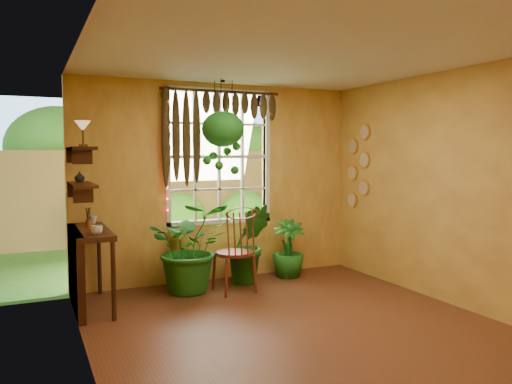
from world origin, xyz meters
TOP-DOWN VIEW (x-y plane):
  - floor at (0.00, 0.00)m, footprint 4.50×4.50m
  - ceiling at (0.00, 0.00)m, footprint 4.50×4.50m
  - wall_back at (0.00, 2.25)m, footprint 4.00×0.00m
  - wall_left at (-2.00, 0.00)m, footprint 0.00×4.50m
  - wall_right at (2.00, 0.00)m, footprint 0.00×4.50m
  - window at (0.00, 2.28)m, footprint 1.52×0.10m
  - valance_vine at (-0.08, 2.16)m, footprint 1.70×0.12m
  - string_lights at (-0.76, 2.19)m, footprint 0.03×0.03m
  - wall_plates at (1.98, 1.79)m, footprint 0.04×0.32m
  - counter_ledge at (-1.91, 1.60)m, footprint 0.40×1.20m
  - shelf_lower at (-1.88, 1.60)m, footprint 0.25×0.90m
  - shelf_upper at (-1.88, 1.60)m, footprint 0.25×0.90m
  - backyard at (0.24, 6.87)m, footprint 14.00×10.00m
  - windsor_chair at (-0.07, 1.52)m, footprint 0.49×0.52m
  - potted_plant_left at (-0.57, 1.76)m, footprint 1.21×1.11m
  - potted_plant_mid at (0.26, 1.85)m, footprint 0.68×0.59m
  - potted_plant_right at (0.90, 1.93)m, footprint 0.56×0.56m
  - hanging_basket at (-0.08, 1.93)m, footprint 0.55×0.55m
  - cup_a at (-1.78, 1.18)m, footprint 0.16×0.16m
  - cup_b at (-1.72, 2.03)m, footprint 0.13×0.13m
  - brush_jar at (-1.80, 1.68)m, footprint 0.08×0.08m
  - shelf_vase at (-1.87, 1.89)m, footprint 0.14×0.14m
  - tiffany_lamp at (-1.86, 1.50)m, footprint 0.17×0.17m

SIDE VIEW (x-z plane):
  - floor at x=0.00m, z-range 0.00..0.00m
  - windsor_chair at x=-0.07m, z-range -0.26..0.99m
  - potted_plant_right at x=0.90m, z-range 0.00..0.81m
  - potted_plant_mid at x=0.26m, z-range 0.00..1.07m
  - counter_ledge at x=-1.91m, z-range 0.10..1.00m
  - potted_plant_left at x=-0.57m, z-range 0.00..1.14m
  - cup_b at x=-1.72m, z-range 0.90..1.00m
  - cup_a at x=-1.78m, z-range 0.90..1.00m
  - brush_jar at x=-1.80m, z-range 0.87..1.17m
  - backyard at x=0.24m, z-range -4.72..7.28m
  - wall_back at x=0.00m, z-range -0.65..3.35m
  - wall_left at x=-2.00m, z-range -0.90..3.60m
  - wall_right at x=2.00m, z-range -0.90..3.60m
  - shelf_lower at x=-1.88m, z-range 1.38..1.42m
  - shelf_vase at x=-1.87m, z-range 1.42..1.54m
  - wall_plates at x=1.98m, z-range 1.00..2.10m
  - window at x=0.00m, z-range 0.77..2.63m
  - string_lights at x=-0.76m, z-range 0.98..2.52m
  - shelf_upper at x=-1.88m, z-range 1.78..1.82m
  - hanging_basket at x=-0.08m, z-range 1.36..2.61m
  - tiffany_lamp at x=-1.86m, z-range 1.88..2.16m
  - valance_vine at x=-0.08m, z-range 1.73..2.83m
  - ceiling at x=0.00m, z-range 2.70..2.70m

